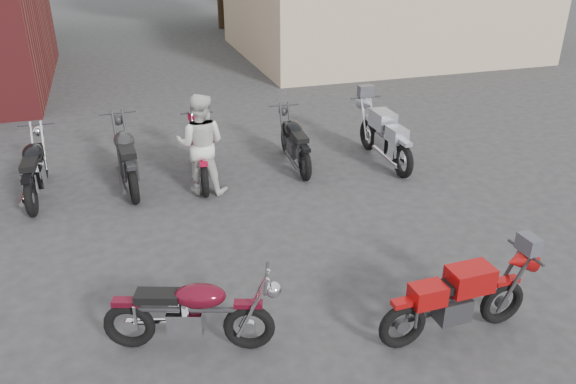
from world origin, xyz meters
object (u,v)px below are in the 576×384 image
object	(u,v)px
sportbike	(459,296)
row_bike_2	(34,165)
person_light	(201,144)
row_bike_6	(385,133)
row_bike_4	(201,150)
vintage_motorcycle	(191,309)
row_bike_5	(295,139)
row_bike_3	(126,153)

from	to	relation	value
sportbike	row_bike_2	size ratio (longest dim) A/B	0.92
person_light	row_bike_6	xyz separation A→B (m)	(3.73, 0.28, -0.29)
row_bike_4	sportbike	bearing A→B (deg)	-152.74
sportbike	vintage_motorcycle	bearing A→B (deg)	165.69
sportbike	row_bike_5	size ratio (longest dim) A/B	0.96
row_bike_2	row_bike_4	xyz separation A→B (m)	(2.91, -0.14, -0.01)
sportbike	person_light	distance (m)	5.29
row_bike_2	vintage_motorcycle	bearing A→B (deg)	-155.13
row_bike_3	row_bike_4	size ratio (longest dim) A/B	1.07
sportbike	row_bike_2	bearing A→B (deg)	130.95
person_light	row_bike_3	size ratio (longest dim) A/B	0.84
row_bike_4	row_bike_3	bearing A→B (deg)	89.56
vintage_motorcycle	row_bike_5	size ratio (longest dim) A/B	0.96
person_light	row_bike_6	distance (m)	3.75
person_light	row_bike_6	size ratio (longest dim) A/B	0.85
sportbike	row_bike_2	distance (m)	7.42
person_light	row_bike_3	world-z (taller)	person_light
vintage_motorcycle	person_light	distance (m)	4.23
row_bike_4	row_bike_2	bearing A→B (deg)	93.21
person_light	row_bike_4	bearing A→B (deg)	-75.47
vintage_motorcycle	row_bike_6	distance (m)	6.34
row_bike_2	row_bike_4	distance (m)	2.91
row_bike_2	row_bike_4	world-z (taller)	row_bike_2
sportbike	person_light	bearing A→B (deg)	112.78
row_bike_3	row_bike_5	size ratio (longest dim) A/B	1.11
person_light	row_bike_2	world-z (taller)	person_light
person_light	row_bike_2	bearing A→B (deg)	8.69
row_bike_2	row_bike_5	xyz separation A→B (m)	(4.79, -0.04, -0.02)
vintage_motorcycle	row_bike_5	bearing A→B (deg)	78.30
row_bike_2	row_bike_6	xyz separation A→B (m)	(6.57, -0.40, 0.03)
vintage_motorcycle	row_bike_2	world-z (taller)	row_bike_2
vintage_motorcycle	sportbike	distance (m)	3.06
sportbike	row_bike_6	xyz separation A→B (m)	(1.58, 5.10, 0.08)
sportbike	row_bike_6	bearing A→B (deg)	71.51
row_bike_5	row_bike_6	world-z (taller)	row_bike_6
row_bike_3	row_bike_5	distance (m)	3.22
row_bike_6	row_bike_2	bearing A→B (deg)	86.33
person_light	row_bike_4	size ratio (longest dim) A/B	0.90
sportbike	row_bike_3	bearing A→B (deg)	120.59
person_light	row_bike_5	bearing A→B (deg)	-139.70
sportbike	row_bike_4	size ratio (longest dim) A/B	0.92
row_bike_4	row_bike_5	world-z (taller)	row_bike_4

